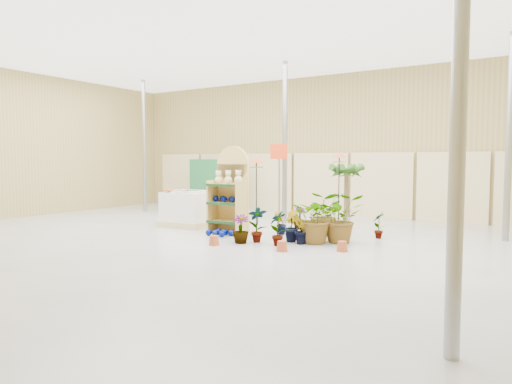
# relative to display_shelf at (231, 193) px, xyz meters

# --- Properties ---
(room) EXTENTS (15.20, 12.10, 4.70)m
(room) POSITION_rel_display_shelf_xyz_m (0.26, -0.33, 1.25)
(room) COLOR gray
(room) RESTS_ON ground
(display_shelf) EXTENTS (0.90, 0.59, 2.11)m
(display_shelf) POSITION_rel_display_shelf_xyz_m (0.00, 0.00, 0.00)
(display_shelf) COLOR tan
(display_shelf) RESTS_ON ground
(teddy_bears) EXTENTS (0.78, 0.20, 0.32)m
(teddy_bears) POSITION_rel_display_shelf_xyz_m (0.02, -0.10, 0.37)
(teddy_bears) COLOR beige
(teddy_bears) RESTS_ON display_shelf
(gazing_balls_shelf) EXTENTS (0.78, 0.27, 0.15)m
(gazing_balls_shelf) POSITION_rel_display_shelf_xyz_m (0.00, -0.12, -0.13)
(gazing_balls_shelf) COLOR #020D5E
(gazing_balls_shelf) RESTS_ON display_shelf
(gazing_balls_floor) EXTENTS (0.63, 0.39, 0.15)m
(gazing_balls_floor) POSITION_rel_display_shelf_xyz_m (0.07, -0.53, -0.89)
(gazing_balls_floor) COLOR #020D5E
(gazing_balls_floor) RESTS_ON ground
(pallet_stack) EXTENTS (1.37, 1.16, 0.96)m
(pallet_stack) POSITION_rel_display_shelf_xyz_m (-1.62, 0.29, -0.50)
(pallet_stack) COLOR #CAB57E
(pallet_stack) RESTS_ON ground
(charcoal_planters) EXTENTS (0.50, 0.50, 1.00)m
(charcoal_planters) POSITION_rel_display_shelf_xyz_m (-1.54, 2.00, -0.46)
(charcoal_planters) COLOR black
(charcoal_planters) RESTS_ON ground
(trellis_stock) EXTENTS (2.00, 0.30, 1.80)m
(trellis_stock) POSITION_rel_display_shelf_xyz_m (-3.54, 3.96, -0.06)
(trellis_stock) COLOR #1D6031
(trellis_stock) RESTS_ON ground
(offer_sign) EXTENTS (0.50, 0.08, 2.20)m
(offer_sign) POSITION_rel_display_shelf_xyz_m (0.36, 1.74, 0.60)
(offer_sign) COLOR gray
(offer_sign) RESTS_ON ground
(bird_table_front) EXTENTS (0.34, 0.34, 1.85)m
(bird_table_front) POSITION_rel_display_shelf_xyz_m (0.98, -0.39, 0.75)
(bird_table_front) COLOR black
(bird_table_front) RESTS_ON ground
(bird_table_right) EXTENTS (0.34, 0.34, 1.97)m
(bird_table_right) POSITION_rel_display_shelf_xyz_m (2.43, 0.88, 0.86)
(bird_table_right) COLOR black
(bird_table_right) RESTS_ON ground
(bird_table_back) EXTENTS (0.34, 0.34, 2.00)m
(bird_table_back) POSITION_rel_display_shelf_xyz_m (-1.93, 3.08, 0.89)
(bird_table_back) COLOR black
(bird_table_back) RESTS_ON ground
(palm) EXTENTS (0.70, 0.70, 1.78)m
(palm) POSITION_rel_display_shelf_xyz_m (2.28, 1.73, 0.55)
(palm) COLOR brown
(palm) RESTS_ON ground
(potted_plant_0) EXTENTS (0.48, 0.49, 0.78)m
(potted_plant_0) POSITION_rel_display_shelf_xyz_m (1.24, -0.76, -0.58)
(potted_plant_0) COLOR #224A12
(potted_plant_0) RESTS_ON ground
(potted_plant_1) EXTENTS (0.48, 0.48, 0.68)m
(potted_plant_1) POSITION_rel_display_shelf_xyz_m (1.81, -0.31, -0.62)
(potted_plant_1) COLOR #224A12
(potted_plant_1) RESTS_ON ground
(potted_plant_2) EXTENTS (1.25, 1.18, 1.10)m
(potted_plant_2) POSITION_rel_display_shelf_xyz_m (2.37, -0.19, -0.41)
(potted_plant_2) COLOR #224A12
(potted_plant_2) RESTS_ON ground
(potted_plant_4) EXTENTS (0.28, 0.36, 0.62)m
(potted_plant_4) POSITION_rel_display_shelf_xyz_m (3.31, 1.10, -0.66)
(potted_plant_4) COLOR #224A12
(potted_plant_4) RESTS_ON ground
(potted_plant_5) EXTENTS (0.37, 0.34, 0.53)m
(potted_plant_5) POSITION_rel_display_shelf_xyz_m (1.15, 0.40, -0.70)
(potted_plant_5) COLOR #224A12
(potted_plant_5) RESTS_ON ground
(potted_plant_6) EXTENTS (0.95, 1.04, 1.00)m
(potted_plant_6) POSITION_rel_display_shelf_xyz_m (2.08, 0.87, -0.47)
(potted_plant_6) COLOR #224A12
(potted_plant_6) RESTS_ON ground
(potted_plant_7) EXTENTS (0.47, 0.47, 0.61)m
(potted_plant_7) POSITION_rel_display_shelf_xyz_m (1.00, -1.05, -0.66)
(potted_plant_7) COLOR #224A12
(potted_plant_7) RESTS_ON ground
(potted_plant_8) EXTENTS (0.34, 0.44, 0.74)m
(potted_plant_8) POSITION_rel_display_shelf_xyz_m (1.81, -0.88, -0.59)
(potted_plant_8) COLOR #224A12
(potted_plant_8) RESTS_ON ground
(potted_plant_9) EXTENTS (0.40, 0.42, 0.60)m
(potted_plant_9) POSITION_rel_display_shelf_xyz_m (2.15, -0.50, -0.66)
(potted_plant_9) COLOR #224A12
(potted_plant_9) RESTS_ON ground
(potted_plant_10) EXTENTS (1.25, 1.22, 1.06)m
(potted_plant_10) POSITION_rel_display_shelf_xyz_m (2.78, 0.16, -0.44)
(potted_plant_10) COLOR #224A12
(potted_plant_10) RESTS_ON ground
(potted_plant_11) EXTENTS (0.46, 0.46, 0.58)m
(potted_plant_11) POSITION_rel_display_shelf_xyz_m (1.16, 1.41, -0.68)
(potted_plant_11) COLOR #224A12
(potted_plant_11) RESTS_ON ground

